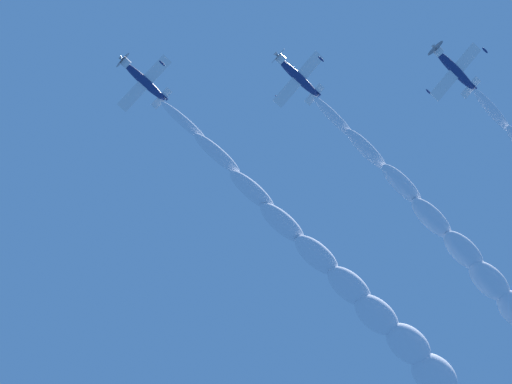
{
  "coord_description": "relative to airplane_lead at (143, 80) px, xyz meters",
  "views": [
    {
      "loc": [
        18.53,
        -11.61,
        1.68
      ],
      "look_at": [
        15.28,
        20.63,
        83.3
      ],
      "focal_mm": 44.99,
      "sensor_mm": 36.0,
      "label": 1
    }
  ],
  "objects": [
    {
      "name": "airplane_right_wingman",
      "position": [
        40.65,
        2.28,
        -1.57
      ],
      "size": [
        7.58,
        7.94,
        4.35
      ],
      "color": "navy"
    },
    {
      "name": "airplane_left_wingman",
      "position": [
        20.41,
        1.55,
        0.18
      ],
      "size": [
        7.43,
        7.93,
        4.66
      ],
      "color": "navy"
    },
    {
      "name": "airplane_lead",
      "position": [
        0.0,
        0.0,
        0.0
      ],
      "size": [
        7.47,
        7.93,
        4.47
      ],
      "color": "navy"
    },
    {
      "name": "smoke_trail_left_wingman",
      "position": [
        48.31,
        36.26,
        -5.44
      ],
      "size": [
        40.1,
        48.9,
        10.61
      ],
      "color": "white"
    },
    {
      "name": "smoke_trail_lead",
      "position": [
        27.92,
        34.47,
        -5.83
      ],
      "size": [
        39.89,
        48.4,
        11.12
      ],
      "color": "white"
    }
  ]
}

